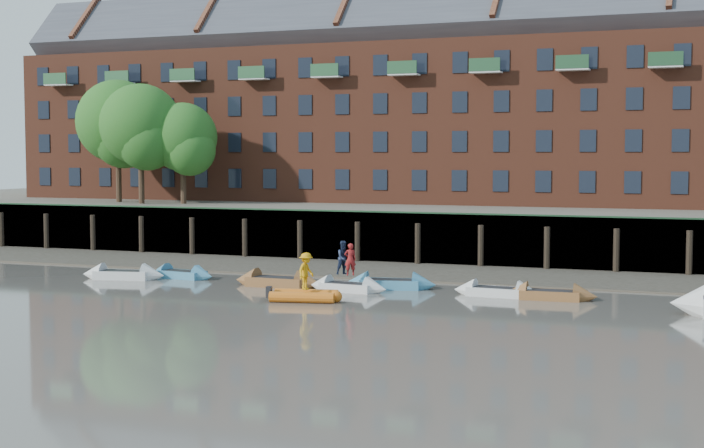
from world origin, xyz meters
The scene contains 18 objects.
ground centered at (0.00, 0.00, 0.00)m, with size 220.00×220.00×0.00m, color #605C55.
foreshore centered at (0.00, 18.00, 0.00)m, with size 110.00×8.00×0.50m, color #3D382F.
mud_band centered at (0.00, 14.60, 0.00)m, with size 110.00×1.60×0.10m, color #4C4336.
river_wall centered at (0.00, 22.38, 1.59)m, with size 110.00×1.23×3.30m.
bank_terrace centered at (0.00, 36.00, 1.60)m, with size 110.00×28.00×3.20m, color #5E594D.
apartment_terrace centered at (0.00, 36.99, 12.82)m, with size 80.60×15.56×20.98m.
tree_cluster centered at (-25.62, 27.35, 9.00)m, with size 11.76×7.74×9.40m.
rowboat_0 centered at (-15.25, 9.42, 0.24)m, with size 4.90×2.30×1.37m.
rowboat_1 centered at (-12.42, 10.91, 0.21)m, with size 4.30×1.78×1.21m.
rowboat_2 centered at (-5.97, 9.70, 0.25)m, with size 4.92×1.51×1.42m.
rowboat_3 centered at (-1.89, 9.27, 0.22)m, with size 4.32×1.59×1.23m.
rowboat_4 centered at (-0.21, 10.98, 0.24)m, with size 4.90×2.25×1.37m.
rowboat_5 centered at (5.48, 10.28, 0.22)m, with size 4.37×1.47×1.25m.
rowboat_6 centered at (8.11, 10.10, 0.22)m, with size 4.43×1.47×1.27m.
rib_tender centered at (-2.51, 5.51, 0.25)m, with size 3.44×2.14×0.58m.
person_rower_a centered at (-1.73, 9.20, 1.63)m, with size 0.59×0.39×1.62m, color maroon.
person_rower_b centered at (-2.14, 9.40, 1.68)m, with size 0.83×0.65×1.71m, color #19233F.
person_rib_crew centered at (-2.56, 5.54, 1.42)m, with size 1.13×0.65×1.75m, color orange.
Camera 1 is at (15.57, -36.43, 6.92)m, focal length 50.00 mm.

